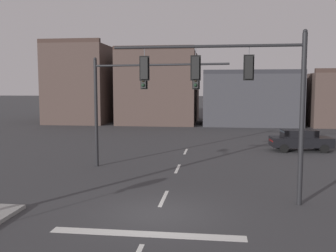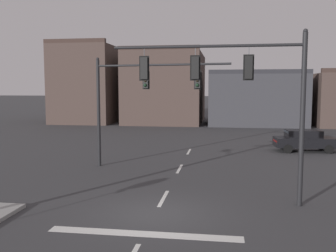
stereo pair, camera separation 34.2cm
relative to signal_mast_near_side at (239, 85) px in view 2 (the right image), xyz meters
The scene contains 7 objects.
ground_plane 6.06m from the signal_mast_near_side, 149.01° to the right, with size 400.00×400.00×0.00m, color #353538.
stop_bar_paint 6.94m from the signal_mast_near_side, 128.81° to the right, with size 6.40×0.50×0.01m, color silver.
lane_centreline 5.76m from the signal_mast_near_side, behind, with size 0.16×26.40×0.01m.
signal_mast_near_side is the anchor object (origin of this frame).
signal_mast_far_side 8.22m from the signal_mast_near_side, 133.77° to the left, with size 7.90×1.25×6.51m.
car_lot_nearside 15.05m from the signal_mast_near_side, 68.22° to the left, with size 4.56×2.19×1.61m.
building_row 35.28m from the signal_mast_near_side, 89.21° to the left, with size 59.64×13.51×10.77m.
Camera 2 is at (2.49, -13.58, 4.74)m, focal length 40.31 mm.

